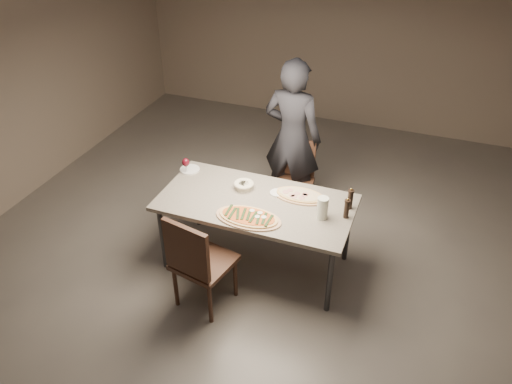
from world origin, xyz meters
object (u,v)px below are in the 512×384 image
(dining_table, at_px, (256,206))
(diner, at_px, (292,138))
(bread_basket, at_px, (244,185))
(chair_far, at_px, (295,175))
(ham_pizza, at_px, (300,195))
(carafe, at_px, (322,208))
(chair_near, at_px, (197,260))
(pepper_mill_left, at_px, (350,199))
(zucchini_pizza, at_px, (249,217))

(dining_table, height_order, diner, diner)
(bread_basket, distance_m, chair_far, 0.90)
(dining_table, distance_m, ham_pizza, 0.42)
(carafe, bearing_deg, chair_near, -142.06)
(chair_far, bearing_deg, diner, -60.02)
(pepper_mill_left, distance_m, diner, 1.20)
(ham_pizza, xyz_separation_m, carafe, (0.27, -0.24, 0.09))
(dining_table, xyz_separation_m, chair_far, (0.09, 0.95, -0.20))
(chair_far, height_order, diner, diner)
(pepper_mill_left, distance_m, carafe, 0.30)
(dining_table, relative_size, pepper_mill_left, 8.34)
(diner, bearing_deg, dining_table, 94.70)
(pepper_mill_left, bearing_deg, dining_table, -167.01)
(dining_table, xyz_separation_m, zucchini_pizza, (0.04, -0.28, 0.07))
(chair_far, bearing_deg, chair_near, 73.70)
(pepper_mill_left, xyz_separation_m, chair_near, (-1.09, -0.92, -0.30))
(dining_table, height_order, zucchini_pizza, zucchini_pizza)
(bread_basket, xyz_separation_m, chair_near, (-0.08, -0.88, -0.24))
(pepper_mill_left, height_order, chair_far, pepper_mill_left)
(dining_table, relative_size, chair_near, 1.83)
(pepper_mill_left, xyz_separation_m, carafe, (-0.20, -0.23, 0.00))
(pepper_mill_left, bearing_deg, zucchini_pizza, -149.36)
(ham_pizza, xyz_separation_m, chair_far, (-0.26, 0.74, -0.27))
(ham_pizza, distance_m, diner, 0.93)
(bread_basket, xyz_separation_m, carafe, (0.81, -0.19, 0.06))
(chair_near, bearing_deg, zucchini_pizza, 68.44)
(ham_pizza, bearing_deg, bread_basket, -156.47)
(zucchini_pizza, xyz_separation_m, bread_basket, (-0.22, 0.43, 0.02))
(chair_far, bearing_deg, ham_pizza, 105.15)
(chair_near, bearing_deg, ham_pizza, 68.36)
(zucchini_pizza, height_order, bread_basket, bread_basket)
(chair_near, distance_m, chair_far, 1.72)
(zucchini_pizza, distance_m, ham_pizza, 0.59)
(chair_near, bearing_deg, pepper_mill_left, 51.91)
(dining_table, height_order, pepper_mill_left, pepper_mill_left)
(ham_pizza, distance_m, chair_far, 0.84)
(ham_pizza, relative_size, chair_near, 0.51)
(dining_table, xyz_separation_m, diner, (0.02, 1.07, 0.19))
(zucchini_pizza, relative_size, diner, 0.34)
(pepper_mill_left, relative_size, chair_far, 0.25)
(carafe, distance_m, diner, 1.26)
(chair_near, bearing_deg, chair_far, 89.84)
(diner, bearing_deg, pepper_mill_left, 138.48)
(dining_table, relative_size, zucchini_pizza, 3.00)
(dining_table, height_order, bread_basket, bread_basket)
(zucchini_pizza, height_order, carafe, carafe)
(zucchini_pizza, bearing_deg, pepper_mill_left, 8.75)
(bread_basket, distance_m, chair_near, 0.92)
(dining_table, distance_m, carafe, 0.65)
(bread_basket, bearing_deg, ham_pizza, 5.87)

